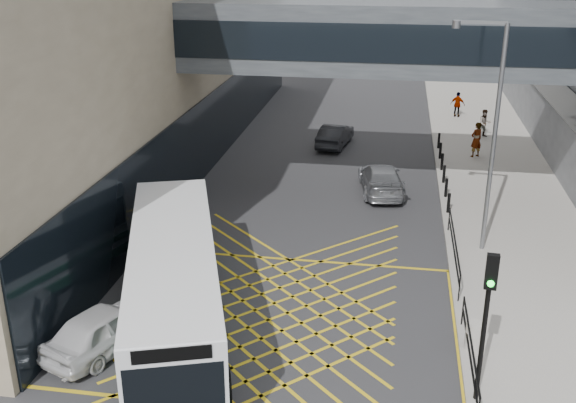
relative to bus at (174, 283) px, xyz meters
The scene contains 16 objects.
ground 3.36m from the bus, 20.65° to the left, with size 120.00×120.00×0.00m, color #333335.
skybridge 15.38m from the bus, 66.26° to the left, with size 20.00×4.10×3.00m.
pavement 19.93m from the bus, 53.80° to the left, with size 6.00×54.00×0.16m, color #A39E95.
box_junction 3.36m from the bus, 20.65° to the left, with size 12.00×9.00×0.01m.
bus is the anchor object (origin of this frame).
car_white 2.38m from the bus, 144.19° to the right, with size 1.84×4.49×1.43m, color silver.
car_dark 21.25m from the bus, 82.05° to the left, with size 1.66×4.23×1.32m, color black.
car_silver 14.85m from the bus, 66.50° to the left, with size 1.98×4.69×1.46m, color gray.
traffic_light 9.35m from the bus, 14.33° to the right, with size 0.32×0.51×4.35m.
street_lamp 12.85m from the bus, 36.96° to the left, with size 1.98×0.41×8.71m.
litter_bin 9.17m from the bus, ahead, with size 0.51×0.51×0.88m, color #ADA89E.
kerb_railings 9.35m from the bus, 17.55° to the left, with size 0.05×12.54×1.00m.
bollards 18.40m from the bus, 60.74° to the left, with size 0.14×10.14×0.90m.
pedestrian_a 22.53m from the bus, 60.99° to the left, with size 0.78×0.56×1.96m, color gray.
pedestrian_b 26.71m from the bus, 63.73° to the left, with size 0.83×0.48×1.69m, color gray.
pedestrian_c 30.66m from the bus, 69.90° to the left, with size 1.00×0.48×1.69m, color gray.
Camera 1 is at (3.72, -18.59, 11.57)m, focal length 42.00 mm.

